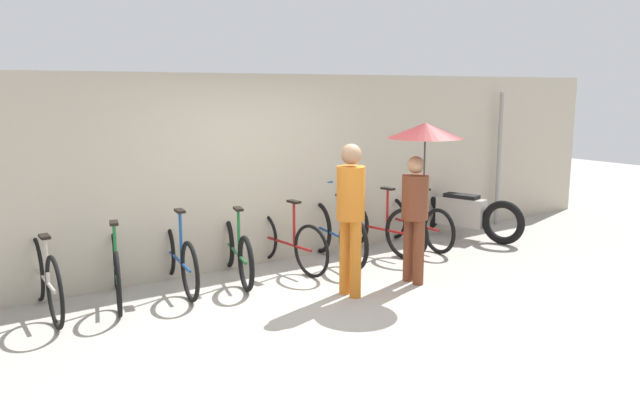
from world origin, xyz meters
name	(u,v)px	position (x,y,z in m)	size (l,w,h in m)	color
ground_plane	(334,309)	(0.00, 0.00, 0.00)	(30.00, 30.00, 0.00)	#9E998E
back_wall	(243,171)	(0.00, 2.07, 1.27)	(14.14, 0.12, 2.53)	#B2A893
parked_bicycle_0	(45,278)	(-2.59, 1.59, 0.39)	(0.44, 1.73, 1.02)	black
parked_bicycle_1	(116,268)	(-1.85, 1.60, 0.37)	(0.57, 1.68, 1.05)	black
parked_bicycle_2	(178,258)	(-1.11, 1.65, 0.36)	(0.44, 1.76, 1.04)	black
parked_bicycle_3	(236,251)	(-0.37, 1.60, 0.35)	(0.59, 1.69, 1.02)	black
parked_bicycle_4	(285,241)	(0.37, 1.63, 0.36)	(0.44, 1.74, 1.06)	black
parked_bicycle_5	(335,234)	(1.11, 1.54, 0.38)	(0.44, 1.74, 1.03)	black
parked_bicycle_6	(377,227)	(1.85, 1.55, 0.38)	(0.53, 1.75, 1.06)	black
parked_bicycle_7	(415,223)	(2.59, 1.56, 0.35)	(0.44, 1.72, 0.98)	black
pedestrian_leading	(351,208)	(0.41, 0.26, 1.03)	(0.32, 0.32, 1.74)	#C66B1E
pedestrian_center	(421,163)	(1.34, 0.13, 1.49)	(0.88, 0.88, 1.95)	brown
motorcycle	(461,214)	(3.55, 1.53, 0.39)	(0.85, 2.02, 0.90)	black
awning_pole	(499,159)	(4.79, 1.87, 1.14)	(0.07, 0.07, 2.27)	gray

